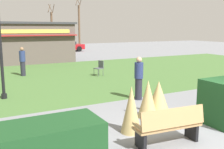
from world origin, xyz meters
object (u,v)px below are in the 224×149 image
object	(u,v)px
cafe_chair_east	(100,67)
parked_car_east_slot	(66,46)
park_bench	(169,126)
person_standing	(139,78)
food_kiosk	(9,42)
person_strolling	(23,61)
parked_car_center_slot	(15,48)
tree_right_bg	(79,25)
tree_left_bg	(52,29)

from	to	relation	value
cafe_chair_east	parked_car_east_slot	bearing A→B (deg)	78.67
park_bench	person_standing	bearing A→B (deg)	66.57
person_standing	parked_car_east_slot	bearing A→B (deg)	151.44
parked_car_east_slot	food_kiosk	bearing A→B (deg)	-133.35
person_standing	parked_car_east_slot	distance (m)	22.42
person_strolling	parked_car_east_slot	xyz separation A→B (m)	(7.33, 14.49, -0.22)
parked_car_center_slot	person_strolling	bearing A→B (deg)	-96.26
park_bench	food_kiosk	size ratio (longest dim) A/B	0.17
food_kiosk	park_bench	bearing A→B (deg)	-85.53
food_kiosk	parked_car_east_slot	bearing A→B (deg)	46.65
parked_car_east_slot	parked_car_center_slot	bearing A→B (deg)	179.94
person_standing	tree_right_bg	bearing A→B (deg)	145.84
food_kiosk	tree_left_bg	distance (m)	14.51
person_strolling	person_standing	distance (m)	8.15
parked_car_center_slot	tree_right_bg	xyz separation A→B (m)	(9.67, 5.60, 2.52)
park_bench	tree_left_bg	world-z (taller)	tree_left_bg
tree_right_bg	parked_car_east_slot	bearing A→B (deg)	-125.03
food_kiosk	person_strolling	size ratio (longest dim) A/B	5.95
parked_car_east_slot	tree_right_bg	world-z (taller)	tree_right_bg
parked_car_center_slot	parked_car_east_slot	xyz separation A→B (m)	(5.74, -0.01, 0.00)
person_strolling	cafe_chair_east	bearing A→B (deg)	81.34
person_strolling	parked_car_east_slot	world-z (taller)	person_strolling
parked_car_center_slot	food_kiosk	bearing A→B (deg)	-101.09
parked_car_center_slot	tree_right_bg	world-z (taller)	tree_right_bg
park_bench	tree_right_bg	bearing A→B (deg)	72.72
food_kiosk	tree_right_bg	size ratio (longest dim) A/B	1.42
parked_car_east_slot	tree_left_bg	world-z (taller)	tree_left_bg
tree_right_bg	park_bench	bearing A→B (deg)	-107.28
park_bench	person_standing	size ratio (longest dim) A/B	1.03
park_bench	parked_car_east_slot	size ratio (longest dim) A/B	0.40
person_strolling	parked_car_center_slot	xyz separation A→B (m)	(1.59, 14.50, -0.22)
person_strolling	tree_right_bg	bearing A→B (deg)	169.53
food_kiosk	tree_right_bg	world-z (taller)	tree_right_bg
food_kiosk	tree_left_bg	size ratio (longest dim) A/B	1.69
person_strolling	person_standing	world-z (taller)	same
tree_left_bg	parked_car_east_slot	bearing A→B (deg)	-87.34
cafe_chair_east	tree_right_bg	bearing A→B (deg)	71.90
person_standing	parked_car_center_slot	world-z (taller)	person_standing
person_standing	tree_right_bg	size ratio (longest dim) A/B	0.24
person_strolling	parked_car_east_slot	size ratio (longest dim) A/B	0.39
tree_left_bg	person_standing	bearing A→B (deg)	-98.37
person_strolling	parked_car_center_slot	size ratio (longest dim) A/B	0.39
park_bench	parked_car_center_slot	bearing A→B (deg)	89.80
food_kiosk	person_strolling	world-z (taller)	food_kiosk
food_kiosk	parked_car_center_slot	distance (m)	7.89
cafe_chair_east	person_standing	bearing A→B (deg)	-99.24
park_bench	tree_right_bg	distance (m)	32.96
person_standing	parked_car_center_slot	bearing A→B (deg)	166.23
park_bench	tree_left_bg	distance (m)	31.33
parked_car_east_slot	park_bench	bearing A→B (deg)	-102.75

